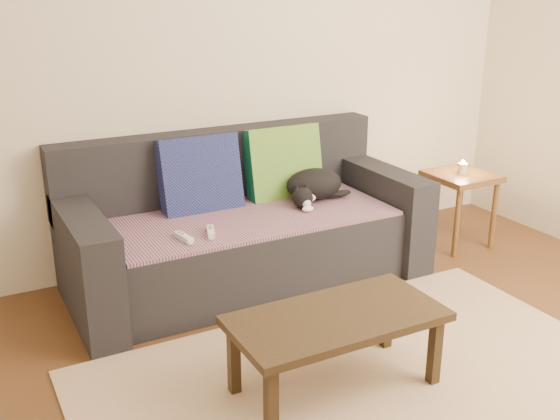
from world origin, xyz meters
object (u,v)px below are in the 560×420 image
Objects in this scene: sofa at (244,231)px; coffee_table at (336,324)px; wii_remote_a at (184,237)px; side_table at (461,186)px; wii_remote_b at (211,232)px; cat at (313,186)px.

sofa is 2.25× the size of coffee_table.
wii_remote_a is at bearing 109.41° from coffee_table.
side_table is 0.55× the size of coffee_table.
coffee_table is at bearing -147.63° from side_table.
coffee_table is at bearing -150.60° from wii_remote_b.
side_table is at bearing -97.17° from wii_remote_a.
side_table is (2.01, 0.09, -0.03)m from wii_remote_a.
wii_remote_b is (0.16, 0.01, 0.00)m from wii_remote_a.
wii_remote_b is (-0.79, -0.26, -0.08)m from cat.
side_table is (1.85, 0.09, -0.03)m from wii_remote_b.
wii_remote_a reaches higher than coffee_table.
cat is 2.95× the size of wii_remote_b.
sofa is 4.74× the size of cat.
sofa is 1.25m from coffee_table.
cat is at bearing 170.86° from side_table.
cat is (0.47, -0.02, 0.22)m from sofa.
sofa is 14.00× the size of wii_remote_a.
sofa is at bearing 83.75° from coffee_table.
wii_remote_b is 0.16× the size of coffee_table.
sofa reaches higher than cat.
sofa is at bearing -69.30° from wii_remote_a.
side_table reaches higher than coffee_table.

